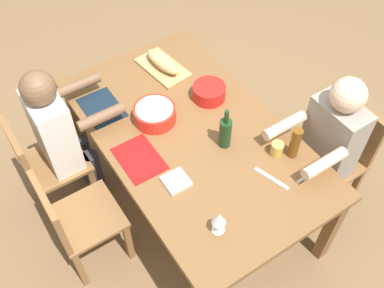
# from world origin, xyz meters

# --- Properties ---
(ground_plane) EXTENTS (8.00, 8.00, 0.00)m
(ground_plane) POSITION_xyz_m (0.00, 0.00, 0.00)
(ground_plane) COLOR brown
(dining_table) EXTENTS (1.84, 1.07, 0.74)m
(dining_table) POSITION_xyz_m (0.00, 0.00, 0.67)
(dining_table) COLOR brown
(dining_table) RESTS_ON ground_plane
(chair_near_left) EXTENTS (0.40, 0.40, 0.85)m
(chair_near_left) POSITION_xyz_m (-0.51, -0.86, 0.48)
(chair_near_left) COLOR olive
(chair_near_left) RESTS_ON ground_plane
(diner_near_left) EXTENTS (0.41, 0.53, 1.20)m
(diner_near_left) POSITION_xyz_m (-0.51, -0.67, 0.70)
(diner_near_left) COLOR #2D2D38
(diner_near_left) RESTS_ON ground_plane
(chair_far_right) EXTENTS (0.40, 0.40, 0.85)m
(chair_far_right) POSITION_xyz_m (0.51, 0.86, 0.48)
(chair_far_right) COLOR olive
(chair_far_right) RESTS_ON ground_plane
(diner_far_right) EXTENTS (0.41, 0.53, 1.20)m
(diner_far_right) POSITION_xyz_m (0.51, 0.67, 0.70)
(diner_far_right) COLOR #2D2D38
(diner_far_right) RESTS_ON ground_plane
(chair_near_center) EXTENTS (0.40, 0.40, 0.85)m
(chair_near_center) POSITION_xyz_m (0.00, -0.86, 0.48)
(chair_near_center) COLOR olive
(chair_near_center) RESTS_ON ground_plane
(serving_bowl_greens) EXTENTS (0.22, 0.22, 0.10)m
(serving_bowl_greens) POSITION_xyz_m (-0.20, 0.27, 0.80)
(serving_bowl_greens) COLOR red
(serving_bowl_greens) RESTS_ON dining_table
(serving_bowl_pasta) EXTENTS (0.27, 0.27, 0.10)m
(serving_bowl_pasta) POSITION_xyz_m (-0.22, -0.14, 0.80)
(serving_bowl_pasta) COLOR red
(serving_bowl_pasta) RESTS_ON dining_table
(cutting_board) EXTENTS (0.42, 0.27, 0.02)m
(cutting_board) POSITION_xyz_m (-0.62, 0.16, 0.75)
(cutting_board) COLOR tan
(cutting_board) RESTS_ON dining_table
(bread_loaf) EXTENTS (0.33, 0.15, 0.09)m
(bread_loaf) POSITION_xyz_m (-0.62, 0.16, 0.81)
(bread_loaf) COLOR tan
(bread_loaf) RESTS_ON cutting_board
(wine_bottle) EXTENTS (0.08, 0.08, 0.29)m
(wine_bottle) POSITION_xyz_m (0.18, 0.11, 0.85)
(wine_bottle) COLOR #193819
(wine_bottle) RESTS_ON dining_table
(beer_bottle) EXTENTS (0.06, 0.06, 0.22)m
(beer_bottle) POSITION_xyz_m (0.48, 0.40, 0.85)
(beer_bottle) COLOR brown
(beer_bottle) RESTS_ON dining_table
(wine_glass) EXTENTS (0.08, 0.08, 0.17)m
(wine_glass) POSITION_xyz_m (0.64, -0.26, 0.86)
(wine_glass) COLOR silver
(wine_glass) RESTS_ON dining_table
(placemat_near_left) EXTENTS (0.32, 0.23, 0.01)m
(placemat_near_left) POSITION_xyz_m (-0.51, -0.38, 0.74)
(placemat_near_left) COLOR #142333
(placemat_near_left) RESTS_ON dining_table
(cup_far_right) EXTENTS (0.07, 0.07, 0.09)m
(cup_far_right) POSITION_xyz_m (0.42, 0.33, 0.79)
(cup_far_right) COLOR gold
(cup_far_right) RESTS_ON dining_table
(fork_far_right) EXTENTS (0.02, 0.17, 0.01)m
(fork_far_right) POSITION_xyz_m (0.65, 0.38, 0.74)
(fork_far_right) COLOR silver
(fork_far_right) RESTS_ON dining_table
(placemat_near_center) EXTENTS (0.32, 0.23, 0.01)m
(placemat_near_center) POSITION_xyz_m (0.00, -0.38, 0.74)
(placemat_near_center) COLOR maroon
(placemat_near_center) RESTS_ON dining_table
(carving_knife) EXTENTS (0.23, 0.09, 0.01)m
(carving_knife) POSITION_xyz_m (0.55, 0.19, 0.74)
(carving_knife) COLOR silver
(carving_knife) RESTS_ON dining_table
(napkin_stack) EXTENTS (0.14, 0.14, 0.02)m
(napkin_stack) POSITION_xyz_m (0.26, -0.28, 0.75)
(napkin_stack) COLOR white
(napkin_stack) RESTS_ON dining_table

